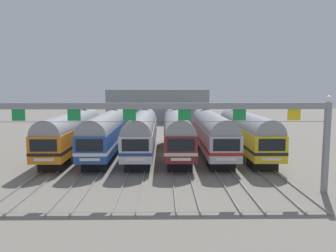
# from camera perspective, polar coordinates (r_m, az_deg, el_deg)

# --- Properties ---
(ground_plane) EXTENTS (160.00, 160.00, 0.00)m
(ground_plane) POSITION_cam_1_polar(r_m,az_deg,el_deg) (37.67, -1.45, -4.96)
(ground_plane) COLOR gray
(track_bed) EXTENTS (20.77, 70.00, 0.15)m
(track_bed) POSITION_cam_1_polar(r_m,az_deg,el_deg) (54.42, -1.25, -1.28)
(track_bed) COLOR gray
(track_bed) RESTS_ON ground
(commuter_train_orange) EXTENTS (2.88, 18.06, 5.05)m
(commuter_train_orange) POSITION_cam_1_polar(r_m,az_deg,el_deg) (38.56, -15.93, -0.89)
(commuter_train_orange) COLOR orange
(commuter_train_orange) RESTS_ON ground
(commuter_train_blue) EXTENTS (2.88, 18.06, 5.05)m
(commuter_train_blue) POSITION_cam_1_polar(r_m,az_deg,el_deg) (37.74, -10.28, -0.90)
(commuter_train_blue) COLOR #284C9E
(commuter_train_blue) RESTS_ON ground
(commuter_train_silver) EXTENTS (2.88, 18.06, 5.05)m
(commuter_train_silver) POSITION_cam_1_polar(r_m,az_deg,el_deg) (37.30, -4.43, -0.90)
(commuter_train_silver) COLOR silver
(commuter_train_silver) RESTS_ON ground
(commuter_train_maroon) EXTENTS (2.88, 18.06, 5.05)m
(commuter_train_maroon) POSITION_cam_1_polar(r_m,az_deg,el_deg) (37.25, 1.50, -0.90)
(commuter_train_maroon) COLOR maroon
(commuter_train_maroon) RESTS_ON ground
(commuter_train_stainless) EXTENTS (2.88, 18.06, 5.05)m
(commuter_train_stainless) POSITION_cam_1_polar(r_m,az_deg,el_deg) (37.60, 7.38, -0.88)
(commuter_train_stainless) COLOR #B2B5BA
(commuter_train_stainless) RESTS_ON ground
(commuter_train_yellow) EXTENTS (2.88, 18.06, 5.05)m
(commuter_train_yellow) POSITION_cam_1_polar(r_m,az_deg,el_deg) (38.34, 13.09, -0.85)
(commuter_train_yellow) COLOR gold
(commuter_train_yellow) RESTS_ON ground
(catenary_gantry) EXTENTS (24.51, 0.44, 6.97)m
(catenary_gantry) POSITION_cam_1_polar(r_m,az_deg,el_deg) (23.52, -1.87, 1.15)
(catenary_gantry) COLOR gray
(catenary_gantry) RESTS_ON ground
(maintenance_building) EXTENTS (21.54, 10.00, 7.04)m
(maintenance_building) POSITION_cam_1_polar(r_m,az_deg,el_deg) (74.79, -1.73, 3.53)
(maintenance_building) COLOR gray
(maintenance_building) RESTS_ON ground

